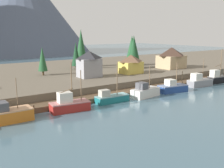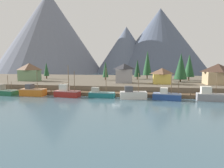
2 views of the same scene
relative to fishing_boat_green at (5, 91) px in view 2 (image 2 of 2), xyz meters
The scene contains 23 objects.
ground_plane 40.39m from the fishing_boat_green, 33.16° to the left, with size 400.00×400.00×1.00m, color #476675.
dock 34.03m from the fishing_boat_green, ahead, with size 80.00×4.00×1.60m.
shoreline_bank 47.98m from the fishing_boat_green, 45.25° to the left, with size 400.00×56.00×2.50m, color #665B4C.
mountain_west_peak 158.70m from the fishing_boat_green, 111.63° to the left, with size 111.16×111.16×83.27m, color slate.
mountain_central_peak 147.49m from the fishing_boat_green, 80.29° to the left, with size 61.00×61.00×45.78m, color slate.
mountain_east_peak 161.96m from the fishing_boat_green, 68.72° to the left, with size 95.14×95.14×63.22m, color #4C566B.
fishing_boat_green is the anchor object (origin of this frame).
fishing_boat_orange 9.05m from the fishing_boat_green, ahead, with size 7.11×3.17×7.13m.
fishing_boat_red 19.67m from the fishing_boat_green, ahead, with size 7.39×3.71×9.04m.
fishing_boat_teal 29.55m from the fishing_boat_green, ahead, with size 7.21×2.75×8.22m.
fishing_boat_white 38.40m from the fishing_boat_green, ahead, with size 7.42×3.77×6.94m.
fishing_boat_blue 47.26m from the fishing_boat_green, ahead, with size 7.49×4.11×7.09m.
fishing_boat_grey 58.19m from the fishing_boat_green, ahead, with size 7.33×3.37×7.44m.
house_grey 38.91m from the fishing_boat_green, 26.88° to the left, with size 5.94×4.40×6.95m.
house_tan 68.14m from the fishing_boat_green, 14.63° to the left, with size 8.35×6.94×6.89m.
house_green 20.30m from the fishing_boat_green, 101.12° to the left, with size 8.31×4.37×7.11m.
house_yellow 50.42m from the fishing_boat_green, 18.71° to the left, with size 6.17×4.95×5.42m.
conifer_near_left 30.50m from the fishing_boat_green, 94.00° to the left, with size 2.44×2.44×7.58m.
conifer_near_right 67.18m from the fishing_boat_green, 26.84° to the left, with size 4.23×4.23×10.66m.
conifer_mid_left 51.19m from the fishing_boat_green, 40.30° to the left, with size 2.92×2.92×8.72m.
conifer_mid_right 60.49m from the fishing_boat_green, 23.38° to the left, with size 4.81×4.81×10.78m.
conifer_back_left 38.12m from the fishing_boat_green, 47.20° to the left, with size 2.56×2.56×7.86m.
conifer_back_right 57.58m from the fishing_boat_green, 40.81° to the left, with size 4.00×4.00×12.73m.
Camera 2 is at (7.07, -53.32, 9.54)m, focal length 30.70 mm.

